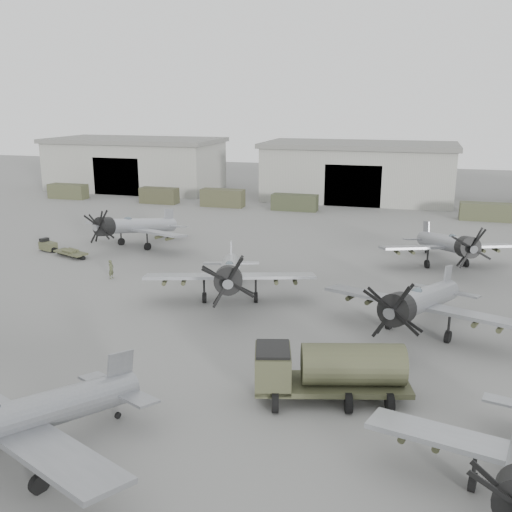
{
  "coord_description": "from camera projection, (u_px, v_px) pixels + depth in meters",
  "views": [
    {
      "loc": [
        9.34,
        -27.12,
        14.8
      ],
      "look_at": [
        -3.21,
        16.24,
        2.5
      ],
      "focal_mm": 40.0,
      "sensor_mm": 36.0,
      "label": 1
    }
  ],
  "objects": [
    {
      "name": "aircraft_far_1",
      "position": [
        449.0,
        244.0,
        51.77
      ],
      "size": [
        12.19,
        11.01,
        4.93
      ],
      "rotation": [
        0.0,
        0.0,
        0.37
      ],
      "color": "gray",
      "rests_on": "ground"
    },
    {
      "name": "tug_trailer",
      "position": [
        57.0,
        248.0,
        57.21
      ],
      "size": [
        6.51,
        3.43,
        1.31
      ],
      "rotation": [
        0.0,
        0.0,
        -0.36
      ],
      "color": "#43442D",
      "rests_on": "ground"
    },
    {
      "name": "support_truck_5",
      "position": [
        485.0,
        212.0,
        72.86
      ],
      "size": [
        6.28,
        2.2,
        2.24
      ],
      "primitive_type": "cube",
      "color": "#40442C",
      "rests_on": "ground"
    },
    {
      "name": "support_truck_2",
      "position": [
        223.0,
        198.0,
        82.37
      ],
      "size": [
        6.26,
        2.2,
        2.52
      ],
      "primitive_type": "cube",
      "color": "#3F3F29",
      "rests_on": "ground"
    },
    {
      "name": "support_truck_0",
      "position": [
        68.0,
        191.0,
        89.29
      ],
      "size": [
        6.1,
        2.2,
        2.25
      ],
      "primitive_type": "cube",
      "color": "#40432C",
      "rests_on": "ground"
    },
    {
      "name": "fuel_tanker",
      "position": [
        330.0,
        368.0,
        28.83
      ],
      "size": [
        8.25,
        5.02,
        3.03
      ],
      "rotation": [
        0.0,
        0.0,
        0.27
      ],
      "color": "#3D3F29",
      "rests_on": "ground"
    },
    {
      "name": "ground_crew",
      "position": [
        111.0,
        269.0,
        48.94
      ],
      "size": [
        0.45,
        0.64,
        1.66
      ],
      "primitive_type": "imported",
      "rotation": [
        0.0,
        0.0,
        1.47
      ],
      "color": "#40462D",
      "rests_on": "ground"
    },
    {
      "name": "aircraft_mid_1",
      "position": [
        230.0,
        273.0,
        42.65
      ],
      "size": [
        12.95,
        11.66,
        5.18
      ],
      "rotation": [
        0.0,
        0.0,
        0.3
      ],
      "color": "#9C9FA4",
      "rests_on": "ground"
    },
    {
      "name": "support_truck_3",
      "position": [
        295.0,
        202.0,
        79.55
      ],
      "size": [
        6.38,
        2.2,
        2.23
      ],
      "primitive_type": "cube",
      "color": "#353A26",
      "rests_on": "ground"
    },
    {
      "name": "support_truck_1",
      "position": [
        159.0,
        196.0,
        85.09
      ],
      "size": [
        5.66,
        2.2,
        2.31
      ],
      "primitive_type": "cube",
      "color": "#393925",
      "rests_on": "ground"
    },
    {
      "name": "hangar_center",
      "position": [
        358.0,
        171.0,
        87.81
      ],
      "size": [
        29.0,
        14.8,
        8.7
      ],
      "color": "gray",
      "rests_on": "ground"
    },
    {
      "name": "aircraft_far_0",
      "position": [
        132.0,
        226.0,
        58.9
      ],
      "size": [
        12.57,
        11.32,
        5.03
      ],
      "rotation": [
        0.0,
        0.0,
        -0.3
      ],
      "color": "#9A9CA2",
      "rests_on": "ground"
    },
    {
      "name": "aircraft_near_1",
      "position": [
        4.0,
        423.0,
        22.78
      ],
      "size": [
        12.66,
        11.46,
        5.15
      ],
      "rotation": [
        0.0,
        0.0,
        -0.39
      ],
      "color": "gray",
      "rests_on": "ground"
    },
    {
      "name": "aircraft_mid_2",
      "position": [
        419.0,
        302.0,
        36.54
      ],
      "size": [
        12.94,
        11.66,
        5.2
      ],
      "rotation": [
        0.0,
        0.0,
        -0.33
      ],
      "color": "gray",
      "rests_on": "ground"
    },
    {
      "name": "ground",
      "position": [
        230.0,
        378.0,
        31.53
      ],
      "size": [
        220.0,
        220.0,
        0.0
      ],
      "primitive_type": "plane",
      "color": "#5E5E5C",
      "rests_on": "ground"
    },
    {
      "name": "hangar_left",
      "position": [
        136.0,
        164.0,
        98.0
      ],
      "size": [
        29.0,
        14.8,
        8.7
      ],
      "color": "gray",
      "rests_on": "ground"
    }
  ]
}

